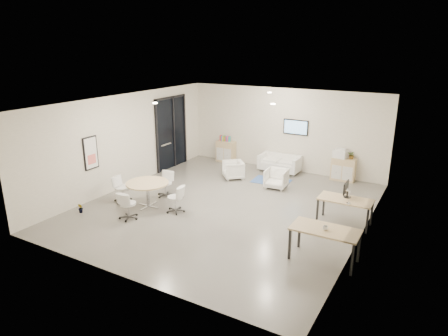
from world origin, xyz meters
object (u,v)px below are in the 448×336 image
at_px(loveseat, 280,164).
at_px(desk_rear, 345,202).
at_px(armchair_right, 276,178).
at_px(sideboard_right, 343,169).
at_px(round_table, 147,185).
at_px(sideboard_left, 226,151).
at_px(desk_front, 325,232).
at_px(armchair_left, 233,169).

bearing_deg(loveseat, desk_rear, -45.30).
bearing_deg(armchair_right, sideboard_right, 42.12).
distance_m(armchair_right, desk_rear, 3.32).
bearing_deg(armchair_right, round_table, -133.14).
distance_m(sideboard_left, desk_rear, 6.99).
bearing_deg(desk_front, sideboard_left, 134.74).
distance_m(sideboard_left, round_table, 5.49).
bearing_deg(sideboard_left, desk_rear, -32.47).
bearing_deg(sideboard_left, sideboard_right, -0.01).
xyz_separation_m(sideboard_left, armchair_right, (3.12, -1.96, -0.07)).
bearing_deg(desk_front, round_table, 174.82).
bearing_deg(armchair_right, desk_rear, -37.97).
distance_m(sideboard_left, armchair_right, 3.68).
height_order(sideboard_left, loveseat, sideboard_left).
height_order(sideboard_left, armchair_left, sideboard_left).
distance_m(armchair_left, armchair_right, 1.79).
bearing_deg(desk_rear, loveseat, 133.10).
relative_size(sideboard_left, desk_rear, 0.62).
distance_m(armchair_right, desk_front, 4.92).
bearing_deg(armchair_left, desk_front, 6.44).
height_order(loveseat, armchair_left, armchair_left).
bearing_deg(round_table, sideboard_right, 50.20).
distance_m(sideboard_right, desk_rear, 3.88).
height_order(sideboard_right, loveseat, sideboard_right).
xyz_separation_m(armchair_left, desk_rear, (4.56, -1.95, 0.31)).
xyz_separation_m(sideboard_left, loveseat, (2.52, -0.17, -0.12)).
distance_m(desk_rear, desk_front, 2.20).
relative_size(loveseat, round_table, 1.23).
bearing_deg(armchair_left, desk_rear, 25.09).
xyz_separation_m(sideboard_right, round_table, (-4.56, -5.47, 0.28)).
distance_m(sideboard_left, desk_front, 8.43).
relative_size(sideboard_left, loveseat, 0.56).
bearing_deg(sideboard_left, armchair_left, -53.47).
bearing_deg(desk_rear, round_table, -162.79).
distance_m(sideboard_right, desk_front, 6.04).
bearing_deg(sideboard_right, armchair_right, -132.77).
xyz_separation_m(sideboard_left, sideboard_right, (4.93, -0.00, -0.02)).
bearing_deg(round_table, armchair_right, 51.97).
distance_m(sideboard_right, loveseat, 2.41).
height_order(armchair_left, round_table, round_table).
bearing_deg(loveseat, sideboard_right, 5.40).
xyz_separation_m(sideboard_right, armchair_right, (-1.81, -1.96, -0.05)).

